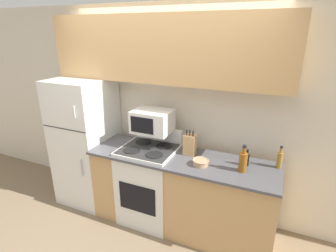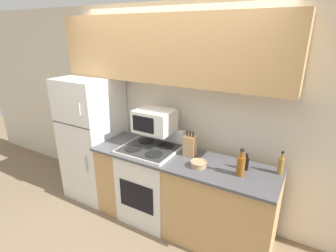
{
  "view_description": "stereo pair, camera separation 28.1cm",
  "coord_description": "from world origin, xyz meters",
  "px_view_note": "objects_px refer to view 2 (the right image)",
  "views": [
    {
      "loc": [
        1.26,
        -2.15,
        2.23
      ],
      "look_at": [
        0.19,
        0.27,
        1.27
      ],
      "focal_mm": 28.0,
      "sensor_mm": 36.0,
      "label": 1
    },
    {
      "loc": [
        1.51,
        -2.02,
        2.23
      ],
      "look_at": [
        0.19,
        0.27,
        1.27
      ],
      "focal_mm": 28.0,
      "sensor_mm": 36.0,
      "label": 2
    }
  ],
  "objects_px": {
    "stove": "(151,182)",
    "bowl": "(198,164)",
    "bottle_soy_sauce": "(246,163)",
    "microwave": "(155,121)",
    "refrigerator": "(94,138)",
    "knife_block": "(190,146)",
    "bottle_vinegar": "(281,165)",
    "bottle_whiskey": "(241,165)"
  },
  "relations": [
    {
      "from": "microwave",
      "to": "bottle_whiskey",
      "type": "height_order",
      "value": "microwave"
    },
    {
      "from": "bowl",
      "to": "bottle_soy_sauce",
      "type": "height_order",
      "value": "bottle_soy_sauce"
    },
    {
      "from": "bowl",
      "to": "microwave",
      "type": "bearing_deg",
      "value": 162.89
    },
    {
      "from": "microwave",
      "to": "bottle_whiskey",
      "type": "distance_m",
      "value": 1.11
    },
    {
      "from": "stove",
      "to": "bottle_whiskey",
      "type": "height_order",
      "value": "bottle_whiskey"
    },
    {
      "from": "bottle_soy_sauce",
      "to": "bottle_whiskey",
      "type": "bearing_deg",
      "value": -97.5
    },
    {
      "from": "refrigerator",
      "to": "microwave",
      "type": "bearing_deg",
      "value": 3.01
    },
    {
      "from": "bottle_soy_sauce",
      "to": "microwave",
      "type": "bearing_deg",
      "value": 179.13
    },
    {
      "from": "stove",
      "to": "microwave",
      "type": "bearing_deg",
      "value": 91.98
    },
    {
      "from": "bowl",
      "to": "bottle_whiskey",
      "type": "relative_size",
      "value": 0.61
    },
    {
      "from": "microwave",
      "to": "stove",
      "type": "bearing_deg",
      "value": -88.02
    },
    {
      "from": "refrigerator",
      "to": "knife_block",
      "type": "distance_m",
      "value": 1.46
    },
    {
      "from": "refrigerator",
      "to": "microwave",
      "type": "height_order",
      "value": "refrigerator"
    },
    {
      "from": "microwave",
      "to": "knife_block",
      "type": "xyz_separation_m",
      "value": [
        0.47,
        -0.01,
        -0.21
      ]
    },
    {
      "from": "stove",
      "to": "refrigerator",
      "type": "bearing_deg",
      "value": 176.24
    },
    {
      "from": "refrigerator",
      "to": "bottle_vinegar",
      "type": "distance_m",
      "value": 2.39
    },
    {
      "from": "knife_block",
      "to": "bottle_vinegar",
      "type": "height_order",
      "value": "knife_block"
    },
    {
      "from": "refrigerator",
      "to": "bowl",
      "type": "relative_size",
      "value": 9.92
    },
    {
      "from": "knife_block",
      "to": "bottle_soy_sauce",
      "type": "bearing_deg",
      "value": -0.82
    },
    {
      "from": "bowl",
      "to": "bottle_soy_sauce",
      "type": "relative_size",
      "value": 0.94
    },
    {
      "from": "stove",
      "to": "bottle_soy_sauce",
      "type": "distance_m",
      "value": 1.2
    },
    {
      "from": "refrigerator",
      "to": "bottle_soy_sauce",
      "type": "bearing_deg",
      "value": 0.96
    },
    {
      "from": "refrigerator",
      "to": "bowl",
      "type": "xyz_separation_m",
      "value": [
        1.64,
        -0.15,
        0.11
      ]
    },
    {
      "from": "bottle_vinegar",
      "to": "bottle_soy_sauce",
      "type": "relative_size",
      "value": 1.33
    },
    {
      "from": "refrigerator",
      "to": "bottle_soy_sauce",
      "type": "relative_size",
      "value": 9.34
    },
    {
      "from": "knife_block",
      "to": "bottle_whiskey",
      "type": "xyz_separation_m",
      "value": [
        0.61,
        -0.15,
        -0.01
      ]
    },
    {
      "from": "stove",
      "to": "knife_block",
      "type": "relative_size",
      "value": 3.81
    },
    {
      "from": "refrigerator",
      "to": "stove",
      "type": "bearing_deg",
      "value": -3.76
    },
    {
      "from": "bowl",
      "to": "bottle_soy_sauce",
      "type": "xyz_separation_m",
      "value": [
        0.43,
        0.19,
        0.04
      ]
    },
    {
      "from": "stove",
      "to": "microwave",
      "type": "distance_m",
      "value": 0.77
    },
    {
      "from": "stove",
      "to": "bowl",
      "type": "relative_size",
      "value": 6.58
    },
    {
      "from": "bottle_vinegar",
      "to": "knife_block",
      "type": "bearing_deg",
      "value": -175.43
    },
    {
      "from": "bottle_whiskey",
      "to": "bottle_soy_sauce",
      "type": "relative_size",
      "value": 1.56
    },
    {
      "from": "refrigerator",
      "to": "stove",
      "type": "relative_size",
      "value": 1.51
    },
    {
      "from": "stove",
      "to": "bottle_vinegar",
      "type": "xyz_separation_m",
      "value": [
        1.4,
        0.18,
        0.52
      ]
    },
    {
      "from": "refrigerator",
      "to": "bowl",
      "type": "height_order",
      "value": "refrigerator"
    },
    {
      "from": "microwave",
      "to": "bottle_soy_sauce",
      "type": "distance_m",
      "value": 1.12
    },
    {
      "from": "microwave",
      "to": "knife_block",
      "type": "bearing_deg",
      "value": -0.93
    },
    {
      "from": "microwave",
      "to": "bottle_vinegar",
      "type": "xyz_separation_m",
      "value": [
        1.4,
        0.07,
        -0.23
      ]
    },
    {
      "from": "refrigerator",
      "to": "microwave",
      "type": "xyz_separation_m",
      "value": [
        0.98,
        0.05,
        0.41
      ]
    },
    {
      "from": "refrigerator",
      "to": "knife_block",
      "type": "xyz_separation_m",
      "value": [
        1.45,
        0.04,
        0.2
      ]
    },
    {
      "from": "bottle_vinegar",
      "to": "bottle_soy_sauce",
      "type": "xyz_separation_m",
      "value": [
        -0.31,
        -0.08,
        -0.02
      ]
    }
  ]
}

